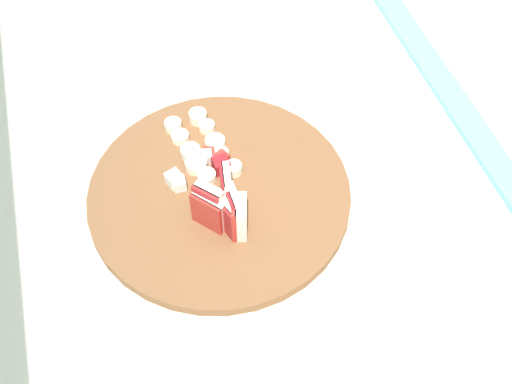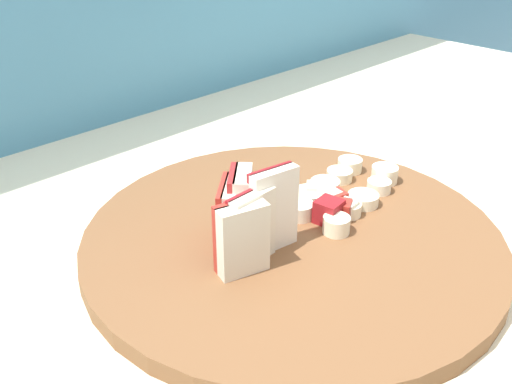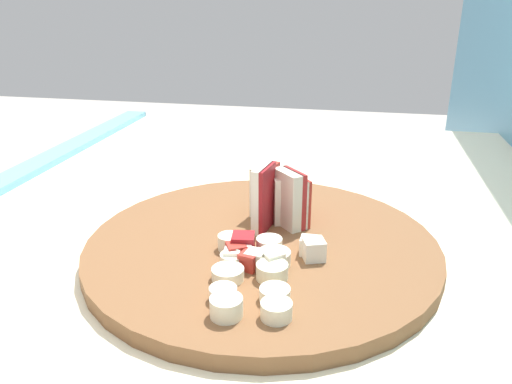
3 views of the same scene
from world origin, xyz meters
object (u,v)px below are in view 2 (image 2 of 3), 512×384
object	(u,v)px
apple_dice_pile	(315,201)
banana_slice_rows	(342,191)
apple_wedge_fan	(245,220)
cutting_board	(292,239)

from	to	relation	value
apple_dice_pile	banana_slice_rows	distance (m)	0.03
apple_wedge_fan	apple_dice_pile	distance (m)	0.09
apple_dice_pile	cutting_board	bearing A→B (deg)	-166.21
cutting_board	apple_dice_pile	bearing A→B (deg)	13.79
cutting_board	apple_wedge_fan	xyz separation A→B (m)	(-0.05, 0.01, 0.04)
apple_dice_pile	banana_slice_rows	size ratio (longest dim) A/B	0.69
cutting_board	apple_wedge_fan	size ratio (longest dim) A/B	4.31
banana_slice_rows	apple_dice_pile	bearing A→B (deg)	174.33
cutting_board	banana_slice_rows	bearing A→B (deg)	4.93
apple_wedge_fan	apple_dice_pile	size ratio (longest dim) A/B	0.87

